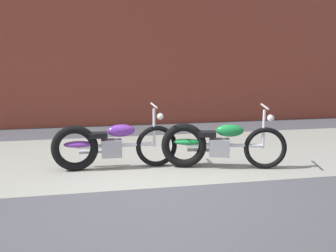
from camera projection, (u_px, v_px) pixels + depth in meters
The scene contains 5 objects.
ground_plane at pixel (161, 188), 5.22m from camera, with size 80.00×80.00×0.00m, color #47474C.
sidewalk_slab at pixel (144, 156), 6.91m from camera, with size 36.00×3.50×0.01m, color gray.
brick_building_wall at pixel (125, 37), 9.82m from camera, with size 36.00×0.50×4.53m, color brown.
motorcycle_purple at pixel (107, 145), 6.03m from camera, with size 2.01×0.58×1.03m.
motorcycle_green at pixel (215, 144), 6.09m from camera, with size 1.96×0.77×1.03m.
Camera 1 is at (-0.87, -4.90, 1.78)m, focal length 40.59 mm.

